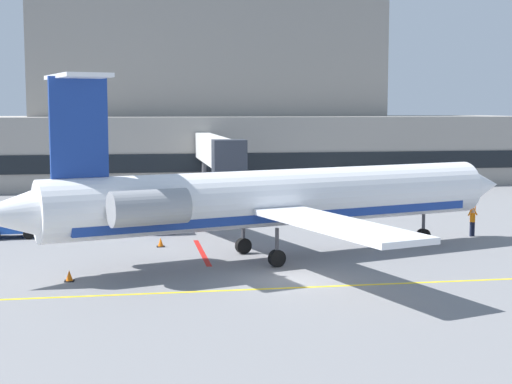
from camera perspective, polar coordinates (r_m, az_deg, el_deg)
ground at (r=36.55m, az=2.80°, el=-6.72°), size 120.00×120.00×0.11m
terminal_building at (r=83.86m, az=-4.53°, el=5.84°), size 74.39×16.29×19.93m
jet_bridge_west at (r=64.06m, az=-3.07°, el=3.05°), size 2.40×20.95×5.91m
regional_jet at (r=41.04m, az=1.21°, el=-0.49°), size 31.63×24.85×9.79m
baggage_tug at (r=50.59m, az=-7.30°, el=-2.09°), size 1.98×3.59×1.78m
pushback_tractor at (r=50.56m, az=-17.50°, el=-2.20°), size 3.07×2.28×2.12m
fuel_tank at (r=71.93m, az=11.78°, el=0.87°), size 8.73×3.15×2.70m
marshaller at (r=50.51m, az=16.00°, el=-2.12°), size 0.81×0.37×1.95m
safety_cone_alpha at (r=50.16m, az=-13.28°, el=-2.96°), size 0.47×0.47×0.55m
safety_cone_bravo at (r=45.39m, az=-7.20°, el=-3.81°), size 0.47×0.47×0.55m
safety_cone_charlie at (r=37.27m, az=-13.89°, el=-6.18°), size 0.47×0.47×0.55m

